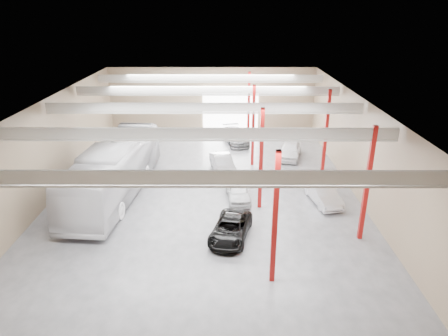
{
  "coord_description": "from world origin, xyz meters",
  "views": [
    {
      "loc": [
        1.43,
        -26.66,
        12.9
      ],
      "look_at": [
        1.35,
        -0.27,
        2.2
      ],
      "focal_mm": 32.0,
      "sensor_mm": 36.0,
      "label": 1
    }
  ],
  "objects_px": {
    "car_row_a": "(238,191)",
    "car_right_near": "(323,193)",
    "coach_bus": "(115,170)",
    "car_right_far": "(290,150)",
    "car_row_b": "(223,164)",
    "black_sedan": "(231,229)",
    "car_row_c": "(236,136)"
  },
  "relations": [
    {
      "from": "black_sedan",
      "to": "car_row_a",
      "type": "relative_size",
      "value": 1.13
    },
    {
      "from": "black_sedan",
      "to": "car_right_near",
      "type": "height_order",
      "value": "car_right_near"
    },
    {
      "from": "black_sedan",
      "to": "car_row_a",
      "type": "distance_m",
      "value": 5.23
    },
    {
      "from": "car_row_b",
      "to": "car_right_far",
      "type": "height_order",
      "value": "car_right_far"
    },
    {
      "from": "car_right_far",
      "to": "car_row_a",
      "type": "bearing_deg",
      "value": -105.92
    },
    {
      "from": "car_row_a",
      "to": "car_right_near",
      "type": "distance_m",
      "value": 5.97
    },
    {
      "from": "car_right_far",
      "to": "black_sedan",
      "type": "bearing_deg",
      "value": -97.65
    },
    {
      "from": "coach_bus",
      "to": "car_row_a",
      "type": "height_order",
      "value": "coach_bus"
    },
    {
      "from": "black_sedan",
      "to": "car_row_a",
      "type": "height_order",
      "value": "car_row_a"
    },
    {
      "from": "black_sedan",
      "to": "car_row_c",
      "type": "relative_size",
      "value": 0.9
    },
    {
      "from": "car_row_c",
      "to": "car_right_far",
      "type": "relative_size",
      "value": 1.13
    },
    {
      "from": "coach_bus",
      "to": "car_right_far",
      "type": "distance_m",
      "value": 15.97
    },
    {
      "from": "car_row_a",
      "to": "car_right_near",
      "type": "xyz_separation_m",
      "value": [
        5.95,
        -0.48,
        0.02
      ]
    },
    {
      "from": "car_row_b",
      "to": "car_row_a",
      "type": "bearing_deg",
      "value": -90.9
    },
    {
      "from": "car_row_c",
      "to": "car_right_far",
      "type": "distance_m",
      "value": 6.48
    },
    {
      "from": "coach_bus",
      "to": "black_sedan",
      "type": "xyz_separation_m",
      "value": [
        8.33,
        -6.04,
        -1.33
      ]
    },
    {
      "from": "car_row_b",
      "to": "car_row_c",
      "type": "relative_size",
      "value": 0.87
    },
    {
      "from": "car_row_a",
      "to": "car_row_c",
      "type": "relative_size",
      "value": 0.8
    },
    {
      "from": "car_row_b",
      "to": "car_right_near",
      "type": "bearing_deg",
      "value": -51.92
    },
    {
      "from": "car_row_c",
      "to": "car_right_far",
      "type": "bearing_deg",
      "value": -53.7
    },
    {
      "from": "black_sedan",
      "to": "car_right_far",
      "type": "xyz_separation_m",
      "value": [
        5.62,
        13.73,
        0.13
      ]
    },
    {
      "from": "black_sedan",
      "to": "car_row_b",
      "type": "relative_size",
      "value": 1.03
    },
    {
      "from": "black_sedan",
      "to": "car_right_far",
      "type": "bearing_deg",
      "value": 80.92
    },
    {
      "from": "black_sedan",
      "to": "car_right_near",
      "type": "relative_size",
      "value": 1.06
    },
    {
      "from": "car_row_c",
      "to": "car_right_near",
      "type": "height_order",
      "value": "car_row_c"
    },
    {
      "from": "car_row_a",
      "to": "car_row_b",
      "type": "height_order",
      "value": "car_row_b"
    },
    {
      "from": "coach_bus",
      "to": "car_row_a",
      "type": "distance_m",
      "value": 9.04
    },
    {
      "from": "black_sedan",
      "to": "car_row_b",
      "type": "height_order",
      "value": "car_row_b"
    },
    {
      "from": "coach_bus",
      "to": "black_sedan",
      "type": "bearing_deg",
      "value": -31.41
    },
    {
      "from": "car_row_a",
      "to": "car_row_c",
      "type": "height_order",
      "value": "car_row_c"
    },
    {
      "from": "car_row_b",
      "to": "car_right_far",
      "type": "bearing_deg",
      "value": 15.18
    },
    {
      "from": "car_row_c",
      "to": "car_right_near",
      "type": "bearing_deg",
      "value": -78.96
    }
  ]
}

